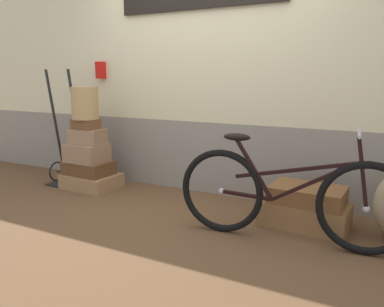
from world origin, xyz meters
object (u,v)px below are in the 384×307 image
at_px(suitcase_5, 304,215).
at_px(suitcase_0, 92,181).
at_px(luggage_trolley, 67,156).
at_px(bicycle, 288,197).
at_px(wicker_basket, 85,103).
at_px(suitcase_1, 89,168).
at_px(suitcase_3, 88,136).
at_px(suitcase_2, 87,153).
at_px(suitcase_4, 86,124).
at_px(suitcase_6, 307,195).

bearing_deg(suitcase_5, suitcase_0, -177.30).
height_order(suitcase_5, luggage_trolley, luggage_trolley).
xyz_separation_m(luggage_trolley, bicycle, (2.77, -0.44, 0.03)).
bearing_deg(wicker_basket, bicycle, -9.68).
bearing_deg(luggage_trolley, suitcase_1, -3.51).
height_order(suitcase_3, wicker_basket, wicker_basket).
bearing_deg(suitcase_0, suitcase_2, -130.12).
relative_size(suitcase_4, bicycle, 0.16).
relative_size(wicker_basket, luggage_trolley, 0.26).
xyz_separation_m(suitcase_0, suitcase_3, (-0.01, -0.01, 0.53)).
bearing_deg(bicycle, luggage_trolley, 170.97).
distance_m(suitcase_6, luggage_trolley, 2.85).
bearing_deg(suitcase_3, suitcase_2, -133.73).
height_order(suitcase_5, wicker_basket, wicker_basket).
height_order(luggage_trolley, bicycle, luggage_trolley).
bearing_deg(suitcase_4, suitcase_6, 4.11).
relative_size(suitcase_4, suitcase_6, 0.48).
height_order(suitcase_3, suitcase_4, suitcase_4).
bearing_deg(bicycle, wicker_basket, 170.32).
distance_m(suitcase_0, suitcase_6, 2.47).
bearing_deg(suitcase_6, suitcase_1, -177.47).
bearing_deg(suitcase_0, suitcase_3, -134.67).
relative_size(suitcase_4, wicker_basket, 0.81).
bearing_deg(suitcase_6, bicycle, -97.29).
bearing_deg(suitcase_3, suitcase_0, 37.21).
relative_size(suitcase_0, luggage_trolley, 0.45).
height_order(suitcase_1, bicycle, bicycle).
xyz_separation_m(suitcase_1, bicycle, (2.41, -0.42, 0.13)).
xyz_separation_m(suitcase_5, bicycle, (-0.06, -0.39, 0.26)).
bearing_deg(suitcase_4, suitcase_3, 22.23).
bearing_deg(suitcase_2, suitcase_4, 91.58).
distance_m(suitcase_2, wicker_basket, 0.57).
xyz_separation_m(suitcase_3, suitcase_6, (2.47, -0.02, -0.32)).
height_order(suitcase_6, wicker_basket, wicker_basket).
height_order(suitcase_1, suitcase_3, suitcase_3).
height_order(suitcase_2, suitcase_3, suitcase_3).
bearing_deg(bicycle, suitcase_5, 81.43).
bearing_deg(luggage_trolley, suitcase_2, -6.11).
height_order(suitcase_1, luggage_trolley, luggage_trolley).
xyz_separation_m(suitcase_0, suitcase_1, (-0.02, -0.01, 0.16)).
relative_size(suitcase_1, suitcase_2, 1.23).
bearing_deg(bicycle, suitcase_4, 170.27).
xyz_separation_m(suitcase_4, bicycle, (2.41, -0.41, -0.38)).
bearing_deg(suitcase_5, wicker_basket, -176.82).
height_order(suitcase_1, suitcase_6, suitcase_6).
bearing_deg(wicker_basket, suitcase_1, 118.50).
distance_m(suitcase_3, suitcase_6, 2.49).
relative_size(suitcase_6, wicker_basket, 1.69).
bearing_deg(suitcase_3, bicycle, -16.11).
xyz_separation_m(suitcase_1, suitcase_2, (-0.00, -0.02, 0.18)).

